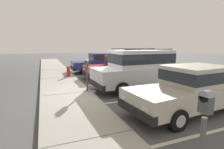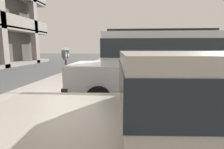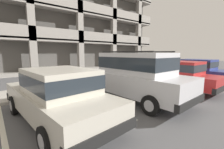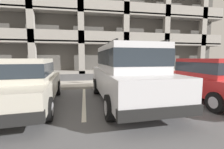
{
  "view_description": "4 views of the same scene",
  "coord_description": "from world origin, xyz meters",
  "views": [
    {
      "loc": [
        -7.59,
        2.19,
        2.24
      ],
      "look_at": [
        0.28,
        -0.94,
        0.77
      ],
      "focal_mm": 28.0,
      "sensor_mm": 36.0,
      "label": 1
    },
    {
      "loc": [
        -5.14,
        -1.68,
        1.59
      ],
      "look_at": [
        -0.4,
        -1.16,
        0.85
      ],
      "focal_mm": 28.0,
      "sensor_mm": 36.0,
      "label": 2
    },
    {
      "loc": [
        -4.73,
        -6.56,
        1.97
      ],
      "look_at": [
        -0.05,
        -0.79,
        0.89
      ],
      "focal_mm": 24.0,
      "sensor_mm": 36.0,
      "label": 3
    },
    {
      "loc": [
        -1.51,
        -7.35,
        1.54
      ],
      "look_at": [
        -0.37,
        -1.17,
        0.87
      ],
      "focal_mm": 24.0,
      "sensor_mm": 36.0,
      "label": 4
    }
  ],
  "objects": [
    {
      "name": "ground_plane",
      "position": [
        0.0,
        0.0,
        -0.05
      ],
      "size": [
        80.0,
        80.0,
        0.1
      ],
      "color": "#565659"
    },
    {
      "name": "sidewalk",
      "position": [
        0.0,
        1.3,
        0.06
      ],
      "size": [
        40.0,
        2.2,
        0.12
      ],
      "color": "#ADA89E",
      "rests_on": "ground_plane"
    },
    {
      "name": "parking_stall_lines",
      "position": [
        1.55,
        -1.4,
        0.0
      ],
      "size": [
        12.52,
        4.8,
        0.01
      ],
      "color": "silver",
      "rests_on": "ground_plane"
    },
    {
      "name": "silver_suv",
      "position": [
        -0.07,
        -2.34,
        1.09
      ],
      "size": [
        2.14,
        4.84,
        2.03
      ],
      "rotation": [
        0.0,
        0.0,
        0.04
      ],
      "color": "silver",
      "rests_on": "ground_plane"
    },
    {
      "name": "red_sedan",
      "position": [
        -3.32,
        -2.38,
        0.82
      ],
      "size": [
        2.11,
        4.61,
        1.54
      ],
      "rotation": [
        0.0,
        0.0,
        0.08
      ],
      "color": "beige",
      "rests_on": "ground_plane"
    },
    {
      "name": "dark_hatchback",
      "position": [
        2.95,
        -2.56,
        0.82
      ],
      "size": [
        1.87,
        4.5,
        1.54
      ],
      "rotation": [
        0.0,
        0.0,
        0.01
      ],
      "color": "red",
      "rests_on": "ground_plane"
    },
    {
      "name": "parking_meter_near",
      "position": [
        0.12,
        0.35,
        1.2
      ],
      "size": [
        0.35,
        0.12,
        1.45
      ],
      "color": "#47474C",
      "rests_on": "sidewalk"
    },
    {
      "name": "parking_garage",
      "position": [
        -1.75,
        13.27,
        9.03
      ],
      "size": [
        32.0,
        10.0,
        19.25
      ],
      "color": "#54514D",
      "rests_on": "ground_plane"
    },
    {
      "name": "fire_hydrant",
      "position": [
        4.18,
        0.65,
        0.46
      ],
      "size": [
        0.3,
        0.3,
        0.7
      ],
      "color": "red",
      "rests_on": "sidewalk"
    }
  ]
}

